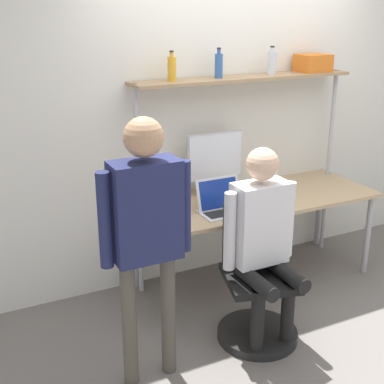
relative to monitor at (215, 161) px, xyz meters
The scene contains 14 objects.
ground_plane 1.23m from the monitor, 66.28° to the right, with size 12.00×12.00×0.00m, color slate.
wall_back 0.47m from the monitor, 36.84° to the left, with size 8.00×0.06×2.70m.
desk 0.49m from the monitor, 38.02° to the right, with size 1.99×0.77×0.74m.
shelf_unit 0.51m from the monitor, ahead, with size 1.89×0.27×1.67m.
monitor is the anchor object (origin of this frame).
laptop 0.43m from the monitor, 111.08° to the right, with size 0.36×0.25×0.25m.
cell_phone 0.53m from the monitor, 72.78° to the right, with size 0.07×0.15×0.01m.
office_chair 1.18m from the monitor, 99.64° to the right, with size 0.57×0.57×0.94m.
person_seated 0.99m from the monitor, 99.80° to the right, with size 0.53×0.47×1.37m.
person_standing 1.40m from the monitor, 134.92° to the right, with size 0.56×0.22×1.65m.
bottle_blue 0.74m from the monitor, 36.59° to the left, with size 0.06×0.06×0.23m.
bottle_amber 0.82m from the monitor, behind, with size 0.06×0.06×0.22m.
bottle_clear 0.91m from the monitor, ahead, with size 0.07×0.07×0.22m.
storage_box 1.18m from the monitor, ahead, with size 0.26×0.22×0.14m.
Camera 1 is at (-2.27, -2.99, 2.22)m, focal length 50.00 mm.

